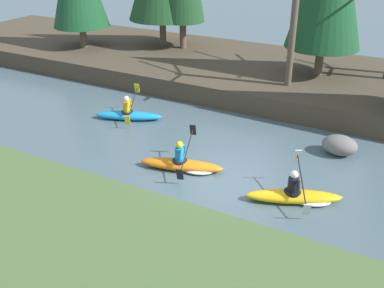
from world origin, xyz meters
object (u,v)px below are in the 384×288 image
at_px(kayaker_trailing, 129,114).
at_px(boulder_midstream, 340,145).
at_px(kayaker_lead, 298,196).
at_px(kayaker_middle, 185,165).

distance_m(kayaker_trailing, boulder_midstream, 8.14).
bearing_deg(boulder_midstream, kayaker_trailing, -173.23).
distance_m(kayaker_lead, boulder_midstream, 3.57).
relative_size(kayaker_trailing, boulder_midstream, 2.28).
height_order(kayaker_trailing, boulder_midstream, kayaker_trailing).
bearing_deg(boulder_midstream, kayaker_middle, -139.82).
distance_m(kayaker_lead, kayaker_middle, 3.71).
bearing_deg(kayaker_trailing, kayaker_lead, -41.09).
xyz_separation_m(kayaker_lead, boulder_midstream, (0.40, 3.54, 0.14)).
bearing_deg(boulder_midstream, kayaker_lead, -96.48).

